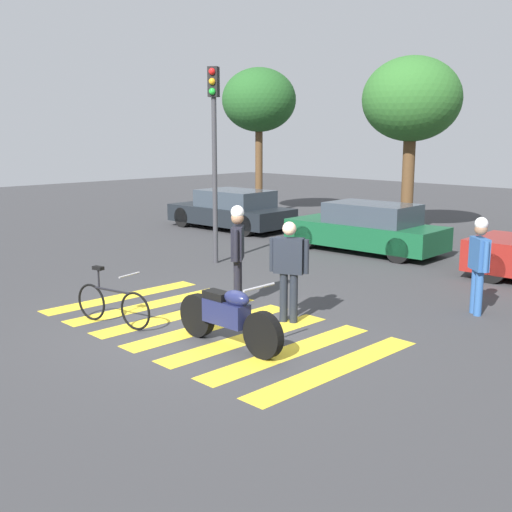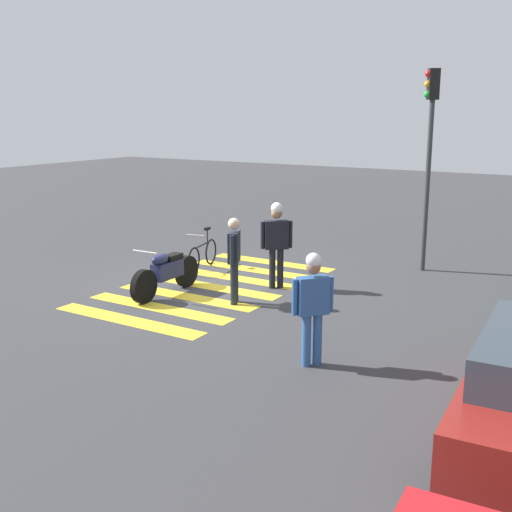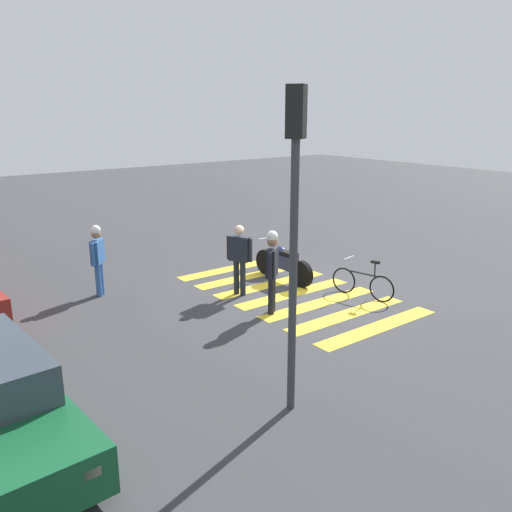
# 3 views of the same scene
# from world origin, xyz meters

# --- Properties ---
(ground_plane) EXTENTS (60.00, 60.00, 0.00)m
(ground_plane) POSITION_xyz_m (0.00, 0.00, 0.00)
(ground_plane) COLOR #38383A
(police_motorcycle) EXTENTS (2.15, 0.62, 1.07)m
(police_motorcycle) POSITION_xyz_m (0.97, -0.48, 0.48)
(police_motorcycle) COLOR black
(police_motorcycle) RESTS_ON ground_plane
(leaning_bicycle) EXTENTS (1.66, 0.52, 0.99)m
(leaning_bicycle) POSITION_xyz_m (-1.23, -1.14, 0.37)
(leaning_bicycle) COLOR black
(leaning_bicycle) RESTS_ON ground_plane
(officer_on_foot) EXTENTS (0.49, 0.55, 1.90)m
(officer_on_foot) POSITION_xyz_m (-0.68, 1.26, 1.12)
(officer_on_foot) COLOR black
(officer_on_foot) RESTS_ON ground_plane
(officer_by_motorcycle) EXTENTS (0.63, 0.40, 1.75)m
(officer_by_motorcycle) POSITION_xyz_m (0.76, 1.11, 1.01)
(officer_by_motorcycle) COLOR #1E232D
(officer_by_motorcycle) RESTS_ON ground_plane
(pedestrian_bystander) EXTENTS (0.52, 0.47, 1.77)m
(pedestrian_bystander) POSITION_xyz_m (2.80, 3.88, 1.02)
(pedestrian_bystander) COLOR #2D5999
(pedestrian_bystander) RESTS_ON ground_plane
(crosswalk_stripes) EXTENTS (5.85, 3.38, 0.01)m
(crosswalk_stripes) POSITION_xyz_m (0.00, 0.00, 0.00)
(crosswalk_stripes) COLOR yellow
(crosswalk_stripes) RESTS_ON ground_plane
(traffic_light_pole) EXTENTS (0.33, 0.35, 4.76)m
(traffic_light_pole) POSITION_xyz_m (-3.94, 3.52, 3.16)
(traffic_light_pole) COLOR #38383D
(traffic_light_pole) RESTS_ON ground_plane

